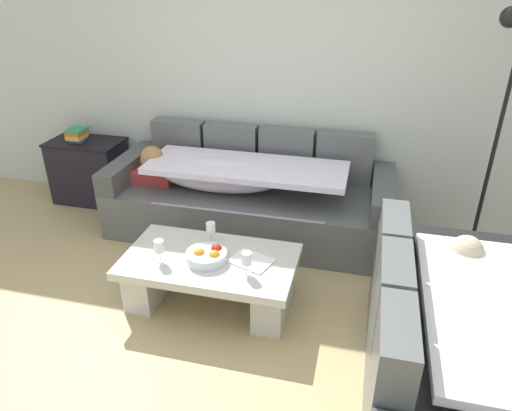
{
  "coord_description": "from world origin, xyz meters",
  "views": [
    {
      "loc": [
        0.87,
        -2.03,
        2.19
      ],
      "look_at": [
        0.09,
        1.07,
        0.55
      ],
      "focal_mm": 33.04,
      "sensor_mm": 36.0,
      "label": 1
    }
  ],
  "objects_px": {
    "coffee_table": "(211,275)",
    "wine_glass_far_back": "(211,229)",
    "couch_along_wall": "(245,197)",
    "fruit_bowl": "(207,256)",
    "wine_glass_near_left": "(159,247)",
    "book_stack_on_cabinet": "(77,134)",
    "floor_lamp": "(493,127)",
    "open_magazine": "(251,261)",
    "wine_glass_near_right": "(247,259)",
    "side_cabinet": "(90,171)",
    "couch_near_window": "(454,353)"
  },
  "relations": [
    {
      "from": "open_magazine",
      "to": "floor_lamp",
      "type": "relative_size",
      "value": 0.14
    },
    {
      "from": "fruit_bowl",
      "to": "floor_lamp",
      "type": "xyz_separation_m",
      "value": [
        1.87,
        1.17,
        0.7
      ]
    },
    {
      "from": "wine_glass_near_right",
      "to": "side_cabinet",
      "type": "height_order",
      "value": "side_cabinet"
    },
    {
      "from": "couch_near_window",
      "to": "fruit_bowl",
      "type": "bearing_deg",
      "value": 73.5
    },
    {
      "from": "book_stack_on_cabinet",
      "to": "floor_lamp",
      "type": "xyz_separation_m",
      "value": [
        3.68,
        -0.18,
        0.41
      ]
    },
    {
      "from": "fruit_bowl",
      "to": "side_cabinet",
      "type": "distance_m",
      "value": 2.19
    },
    {
      "from": "couch_near_window",
      "to": "book_stack_on_cabinet",
      "type": "distance_m",
      "value": 3.83
    },
    {
      "from": "coffee_table",
      "to": "wine_glass_far_back",
      "type": "relative_size",
      "value": 7.23
    },
    {
      "from": "coffee_table",
      "to": "wine_glass_near_left",
      "type": "distance_m",
      "value": 0.42
    },
    {
      "from": "wine_glass_near_left",
      "to": "book_stack_on_cabinet",
      "type": "xyz_separation_m",
      "value": [
        -1.5,
        1.43,
        0.21
      ]
    },
    {
      "from": "floor_lamp",
      "to": "couch_near_window",
      "type": "bearing_deg",
      "value": -101.27
    },
    {
      "from": "wine_glass_near_left",
      "to": "open_magazine",
      "type": "bearing_deg",
      "value": 14.05
    },
    {
      "from": "couch_near_window",
      "to": "floor_lamp",
      "type": "xyz_separation_m",
      "value": [
        0.32,
        1.63,
        0.78
      ]
    },
    {
      "from": "couch_along_wall",
      "to": "wine_glass_far_back",
      "type": "distance_m",
      "value": 0.91
    },
    {
      "from": "wine_glass_near_left",
      "to": "floor_lamp",
      "type": "bearing_deg",
      "value": 29.9
    },
    {
      "from": "open_magazine",
      "to": "coffee_table",
      "type": "bearing_deg",
      "value": -154.76
    },
    {
      "from": "wine_glass_near_right",
      "to": "wine_glass_far_back",
      "type": "distance_m",
      "value": 0.47
    },
    {
      "from": "book_stack_on_cabinet",
      "to": "open_magazine",
      "type": "bearing_deg",
      "value": -31.35
    },
    {
      "from": "couch_near_window",
      "to": "wine_glass_far_back",
      "type": "xyz_separation_m",
      "value": [
        -1.6,
        0.68,
        0.16
      ]
    },
    {
      "from": "wine_glass_near_right",
      "to": "book_stack_on_cabinet",
      "type": "relative_size",
      "value": 0.79
    },
    {
      "from": "couch_near_window",
      "to": "wine_glass_near_right",
      "type": "distance_m",
      "value": 1.31
    },
    {
      "from": "couch_near_window",
      "to": "side_cabinet",
      "type": "height_order",
      "value": "couch_near_window"
    },
    {
      "from": "couch_along_wall",
      "to": "wine_glass_near_left",
      "type": "distance_m",
      "value": 1.24
    },
    {
      "from": "couch_near_window",
      "to": "floor_lamp",
      "type": "relative_size",
      "value": 0.91
    },
    {
      "from": "wine_glass_far_back",
      "to": "book_stack_on_cabinet",
      "type": "bearing_deg",
      "value": 147.59
    },
    {
      "from": "wine_glass_near_right",
      "to": "wine_glass_far_back",
      "type": "height_order",
      "value": "same"
    },
    {
      "from": "fruit_bowl",
      "to": "wine_glass_far_back",
      "type": "xyz_separation_m",
      "value": [
        -0.05,
        0.23,
        0.08
      ]
    },
    {
      "from": "wine_glass_near_right",
      "to": "side_cabinet",
      "type": "relative_size",
      "value": 0.23
    },
    {
      "from": "couch_along_wall",
      "to": "coffee_table",
      "type": "distance_m",
      "value": 1.08
    },
    {
      "from": "wine_glass_near_left",
      "to": "floor_lamp",
      "type": "xyz_separation_m",
      "value": [
        2.18,
        1.25,
        0.62
      ]
    },
    {
      "from": "couch_near_window",
      "to": "open_magazine",
      "type": "distance_m",
      "value": 1.36
    },
    {
      "from": "couch_along_wall",
      "to": "fruit_bowl",
      "type": "distance_m",
      "value": 1.12
    },
    {
      "from": "couch_along_wall",
      "to": "couch_near_window",
      "type": "height_order",
      "value": "same"
    },
    {
      "from": "fruit_bowl",
      "to": "wine_glass_far_back",
      "type": "relative_size",
      "value": 1.69
    },
    {
      "from": "fruit_bowl",
      "to": "open_magazine",
      "type": "relative_size",
      "value": 1.0
    },
    {
      "from": "couch_along_wall",
      "to": "couch_near_window",
      "type": "relative_size",
      "value": 1.39
    },
    {
      "from": "wine_glass_near_right",
      "to": "book_stack_on_cabinet",
      "type": "xyz_separation_m",
      "value": [
        -2.11,
        1.43,
        0.21
      ]
    },
    {
      "from": "book_stack_on_cabinet",
      "to": "fruit_bowl",
      "type": "bearing_deg",
      "value": -36.6
    },
    {
      "from": "wine_glass_near_right",
      "to": "wine_glass_far_back",
      "type": "relative_size",
      "value": 1.0
    },
    {
      "from": "couch_near_window",
      "to": "wine_glass_near_right",
      "type": "xyz_separation_m",
      "value": [
        -1.25,
        0.37,
        0.16
      ]
    },
    {
      "from": "side_cabinet",
      "to": "open_magazine",
      "type": "bearing_deg",
      "value": -32.22
    },
    {
      "from": "coffee_table",
      "to": "wine_glass_far_back",
      "type": "xyz_separation_m",
      "value": [
        -0.05,
        0.19,
        0.26
      ]
    },
    {
      "from": "couch_near_window",
      "to": "wine_glass_near_left",
      "type": "height_order",
      "value": "couch_near_window"
    },
    {
      "from": "couch_along_wall",
      "to": "open_magazine",
      "type": "relative_size",
      "value": 8.81
    },
    {
      "from": "fruit_bowl",
      "to": "side_cabinet",
      "type": "xyz_separation_m",
      "value": [
        -1.73,
        1.34,
        -0.1
      ]
    },
    {
      "from": "couch_near_window",
      "to": "couch_along_wall",
      "type": "bearing_deg",
      "value": 45.25
    },
    {
      "from": "floor_lamp",
      "to": "wine_glass_far_back",
      "type": "bearing_deg",
      "value": -153.9
    },
    {
      "from": "wine_glass_near_right",
      "to": "open_magazine",
      "type": "distance_m",
      "value": 0.19
    },
    {
      "from": "couch_along_wall",
      "to": "wine_glass_near_right",
      "type": "bearing_deg",
      "value": -74.17
    },
    {
      "from": "couch_along_wall",
      "to": "book_stack_on_cabinet",
      "type": "height_order",
      "value": "couch_along_wall"
    }
  ]
}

